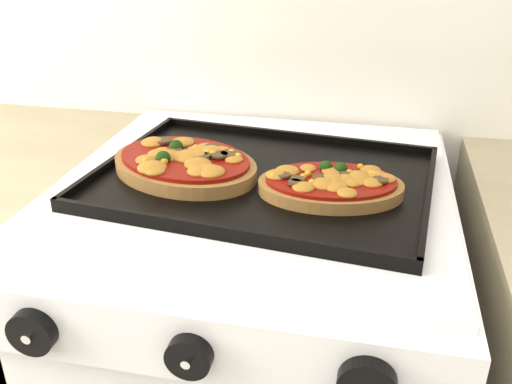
# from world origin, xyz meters

# --- Properties ---
(control_panel) EXTENTS (0.60, 0.02, 0.09)m
(control_panel) POSITION_xyz_m (-0.04, 1.39, 0.85)
(control_panel) COLOR white
(control_panel) RESTS_ON stove
(knob_left) EXTENTS (0.06, 0.02, 0.06)m
(knob_left) POSITION_xyz_m (-0.22, 1.37, 0.85)
(knob_left) COLOR black
(knob_left) RESTS_ON control_panel
(knob_center) EXTENTS (0.05, 0.02, 0.05)m
(knob_center) POSITION_xyz_m (-0.03, 1.37, 0.85)
(knob_center) COLOR black
(knob_center) RESTS_ON control_panel
(knob_right) EXTENTS (0.06, 0.02, 0.06)m
(knob_right) POSITION_xyz_m (0.15, 1.37, 0.85)
(knob_right) COLOR black
(knob_right) RESTS_ON control_panel
(baking_tray) EXTENTS (0.52, 0.41, 0.02)m
(baking_tray) POSITION_xyz_m (-0.02, 1.69, 0.92)
(baking_tray) COLOR black
(baking_tray) RESTS_ON stove
(pizza_left) EXTENTS (0.28, 0.25, 0.03)m
(pizza_left) POSITION_xyz_m (-0.14, 1.69, 0.94)
(pizza_left) COLOR olive
(pizza_left) RESTS_ON baking_tray
(pizza_right) EXTENTS (0.22, 0.16, 0.03)m
(pizza_right) POSITION_xyz_m (0.08, 1.66, 0.94)
(pizza_right) COLOR olive
(pizza_right) RESTS_ON baking_tray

